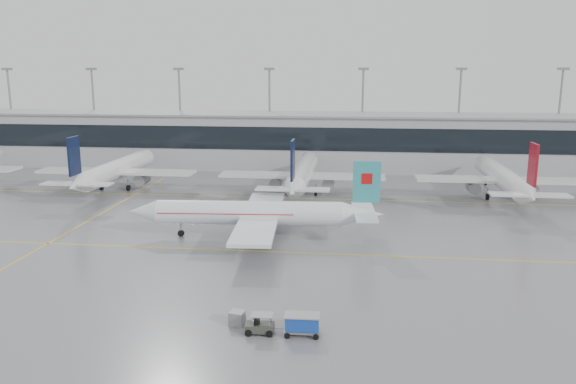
# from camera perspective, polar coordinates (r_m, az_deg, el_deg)

# --- Properties ---
(ground) EXTENTS (320.00, 320.00, 0.00)m
(ground) POSITION_cam_1_polar(r_m,az_deg,el_deg) (69.76, -1.16, -6.10)
(ground) COLOR slate
(ground) RESTS_ON ground
(taxi_line_main) EXTENTS (120.00, 0.25, 0.01)m
(taxi_line_main) POSITION_cam_1_polar(r_m,az_deg,el_deg) (69.76, -1.16, -6.10)
(taxi_line_main) COLOR gold
(taxi_line_main) RESTS_ON ground
(taxi_line_north) EXTENTS (120.00, 0.25, 0.01)m
(taxi_line_north) POSITION_cam_1_polar(r_m,az_deg,el_deg) (98.49, 1.22, -0.63)
(taxi_line_north) COLOR gold
(taxi_line_north) RESTS_ON ground
(taxi_line_cross) EXTENTS (0.25, 60.00, 0.01)m
(taxi_line_cross) POSITION_cam_1_polar(r_m,az_deg,el_deg) (92.22, -18.63, -2.18)
(taxi_line_cross) COLOR gold
(taxi_line_cross) RESTS_ON ground
(terminal) EXTENTS (180.00, 15.00, 12.00)m
(terminal) POSITION_cam_1_polar(r_m,az_deg,el_deg) (128.89, 2.60, 5.13)
(terminal) COLOR #A6A6AA
(terminal) RESTS_ON ground
(terminal_glass) EXTENTS (180.00, 0.20, 5.00)m
(terminal_glass) POSITION_cam_1_polar(r_m,az_deg,el_deg) (121.24, 2.35, 5.39)
(terminal_glass) COLOR black
(terminal_glass) RESTS_ON ground
(terminal_roof) EXTENTS (182.00, 16.00, 0.40)m
(terminal_roof) POSITION_cam_1_polar(r_m,az_deg,el_deg) (128.27, 2.63, 7.88)
(terminal_roof) COLOR gray
(terminal_roof) RESTS_ON ground
(light_masts) EXTENTS (156.40, 1.00, 22.60)m
(light_masts) POSITION_cam_1_polar(r_m,az_deg,el_deg) (134.16, 2.82, 8.56)
(light_masts) COLOR gray
(light_masts) RESTS_ON ground
(air_canada_jet) EXTENTS (34.29, 26.88, 10.51)m
(air_canada_jet) POSITION_cam_1_polar(r_m,az_deg,el_deg) (74.76, -2.99, -2.22)
(air_canada_jet) COLOR white
(air_canada_jet) RESTS_ON ground
(parked_jet_b) EXTENTS (29.64, 36.96, 11.72)m
(parked_jet_b) POSITION_cam_1_polar(r_m,az_deg,el_deg) (110.15, -17.03, 2.18)
(parked_jet_b) COLOR silver
(parked_jet_b) RESTS_ON ground
(parked_jet_c) EXTENTS (29.64, 36.96, 11.72)m
(parked_jet_c) POSITION_cam_1_polar(r_m,az_deg,el_deg) (101.34, 1.43, 1.88)
(parked_jet_c) COLOR silver
(parked_jet_c) RESTS_ON ground
(parked_jet_d) EXTENTS (29.64, 36.96, 11.72)m
(parked_jet_d) POSITION_cam_1_polar(r_m,az_deg,el_deg) (104.20, 20.98, 1.35)
(parked_jet_d) COLOR silver
(parked_jet_d) RESTS_ON ground
(baggage_tug) EXTENTS (3.60, 1.56, 1.74)m
(baggage_tug) POSITION_cam_1_polar(r_m,az_deg,el_deg) (49.19, -2.87, -13.50)
(baggage_tug) COLOR #363931
(baggage_tug) RESTS_ON ground
(baggage_cart) EXTENTS (3.05, 1.76, 1.85)m
(baggage_cart) POSITION_cam_1_polar(r_m,az_deg,el_deg) (48.66, 1.44, -13.17)
(baggage_cart) COLOR gray
(baggage_cart) RESTS_ON ground
(gse_unit) EXTENTS (1.45, 1.38, 1.26)m
(gse_unit) POSITION_cam_1_polar(r_m,az_deg,el_deg) (50.79, -5.18, -12.65)
(gse_unit) COLOR gray
(gse_unit) RESTS_ON ground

